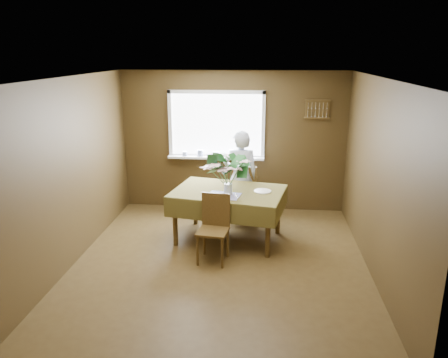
# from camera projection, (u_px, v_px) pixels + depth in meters

# --- Properties ---
(floor) EXTENTS (4.50, 4.50, 0.00)m
(floor) POSITION_uv_depth(u_px,v_px,m) (220.00, 263.00, 6.02)
(floor) COLOR #453217
(floor) RESTS_ON ground
(ceiling) EXTENTS (4.50, 4.50, 0.00)m
(ceiling) POSITION_uv_depth(u_px,v_px,m) (220.00, 78.00, 5.32)
(ceiling) COLOR white
(ceiling) RESTS_ON wall_back
(wall_back) EXTENTS (4.00, 0.00, 4.00)m
(wall_back) POSITION_uv_depth(u_px,v_px,m) (233.00, 142.00, 7.82)
(wall_back) COLOR brown
(wall_back) RESTS_ON floor
(wall_front) EXTENTS (4.00, 0.00, 4.00)m
(wall_front) POSITION_uv_depth(u_px,v_px,m) (190.00, 252.00, 3.52)
(wall_front) COLOR brown
(wall_front) RESTS_ON floor
(wall_left) EXTENTS (0.00, 4.50, 4.50)m
(wall_left) POSITION_uv_depth(u_px,v_px,m) (72.00, 172.00, 5.86)
(wall_left) COLOR brown
(wall_left) RESTS_ON floor
(wall_right) EXTENTS (0.00, 4.50, 4.50)m
(wall_right) POSITION_uv_depth(u_px,v_px,m) (378.00, 180.00, 5.48)
(wall_right) COLOR brown
(wall_right) RESTS_ON floor
(window_assembly) EXTENTS (1.72, 0.20, 1.22)m
(window_assembly) POSITION_uv_depth(u_px,v_px,m) (217.00, 136.00, 7.77)
(window_assembly) COLOR white
(window_assembly) RESTS_ON wall_back
(spoon_rack) EXTENTS (0.44, 0.05, 0.33)m
(spoon_rack) POSITION_uv_depth(u_px,v_px,m) (317.00, 109.00, 7.48)
(spoon_rack) COLOR #513C1A
(spoon_rack) RESTS_ON wall_back
(dining_table) EXTENTS (1.81, 1.40, 0.80)m
(dining_table) POSITION_uv_depth(u_px,v_px,m) (228.00, 197.00, 6.60)
(dining_table) COLOR #513C1A
(dining_table) RESTS_ON floor
(chair_far) EXTENTS (0.44, 0.44, 0.97)m
(chair_far) POSITION_uv_depth(u_px,v_px,m) (244.00, 190.00, 7.46)
(chair_far) COLOR #513C1A
(chair_far) RESTS_ON floor
(chair_near) EXTENTS (0.45, 0.45, 0.94)m
(chair_near) POSITION_uv_depth(u_px,v_px,m) (214.00, 225.00, 6.02)
(chair_near) COLOR #513C1A
(chair_near) RESTS_ON floor
(seated_woman) EXTENTS (0.59, 0.40, 1.58)m
(seated_woman) POSITION_uv_depth(u_px,v_px,m) (241.00, 177.00, 7.27)
(seated_woman) COLOR white
(seated_woman) RESTS_ON floor
(flower_bouquet) EXTENTS (0.64, 0.64, 0.55)m
(flower_bouquet) POSITION_uv_depth(u_px,v_px,m) (228.00, 171.00, 6.30)
(flower_bouquet) COLOR white
(flower_bouquet) RESTS_ON dining_table
(side_plate) EXTENTS (0.31, 0.31, 0.01)m
(side_plate) POSITION_uv_depth(u_px,v_px,m) (263.00, 191.00, 6.52)
(side_plate) COLOR white
(side_plate) RESTS_ON dining_table
(table_knife) EXTENTS (0.07, 0.21, 0.00)m
(table_knife) POSITION_uv_depth(u_px,v_px,m) (236.00, 196.00, 6.31)
(table_knife) COLOR silver
(table_knife) RESTS_ON dining_table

